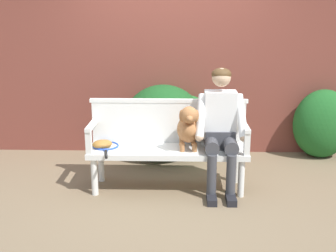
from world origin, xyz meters
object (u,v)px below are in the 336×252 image
(garden_bench, at_px, (168,153))
(person_seated, at_px, (221,125))
(baseball_glove, at_px, (102,144))
(tennis_racket, at_px, (106,147))
(dog_on_bench, at_px, (188,127))

(garden_bench, distance_m, person_seated, 0.65)
(baseball_glove, bearing_deg, tennis_racket, 6.31)
(dog_on_bench, bearing_deg, baseball_glove, 178.08)
(baseball_glove, bearing_deg, garden_bench, -24.70)
(baseball_glove, bearing_deg, dog_on_bench, -27.59)
(garden_bench, height_order, baseball_glove, baseball_glove)
(garden_bench, bearing_deg, person_seated, -1.52)
(tennis_racket, bearing_deg, baseball_glove, -148.02)
(dog_on_bench, bearing_deg, garden_bench, 168.70)
(garden_bench, relative_size, dog_on_bench, 3.39)
(garden_bench, xyz_separation_m, tennis_racket, (-0.68, 0.01, 0.07))
(dog_on_bench, bearing_deg, person_seated, 4.74)
(person_seated, bearing_deg, tennis_racket, 178.87)
(garden_bench, bearing_deg, dog_on_bench, -11.30)
(person_seated, xyz_separation_m, tennis_racket, (-1.24, 0.02, -0.26))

